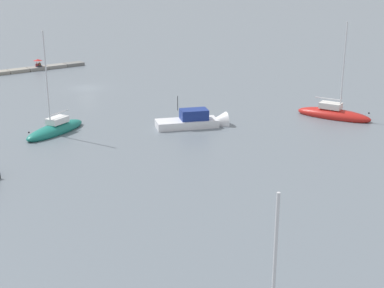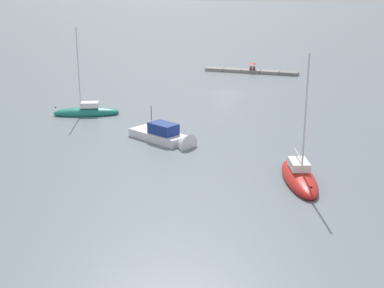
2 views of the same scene
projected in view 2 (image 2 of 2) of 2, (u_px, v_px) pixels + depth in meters
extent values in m
plane|color=slate|center=(225.00, 93.00, 78.68)|extent=(500.00, 500.00, 0.00)
cube|color=slate|center=(289.00, 73.00, 92.45)|extent=(3.19, 1.99, 0.53)
cube|color=gray|center=(270.00, 72.00, 93.45)|extent=(3.19, 1.99, 0.53)
cube|color=gray|center=(251.00, 71.00, 94.45)|extent=(3.19, 1.99, 0.53)
cube|color=gray|center=(233.00, 70.00, 95.44)|extent=(3.19, 1.99, 0.53)
cube|color=gray|center=(215.00, 69.00, 96.44)|extent=(3.19, 1.99, 0.53)
cube|color=#1E2333|center=(254.00, 70.00, 94.02)|extent=(0.42, 0.47, 0.16)
cube|color=brown|center=(254.00, 68.00, 94.23)|extent=(0.43, 0.28, 0.52)
sphere|color=tan|center=(254.00, 66.00, 94.12)|extent=(0.22, 0.22, 0.22)
cube|color=#1E2333|center=(251.00, 70.00, 94.07)|extent=(0.42, 0.47, 0.16)
cube|color=maroon|center=(251.00, 68.00, 94.28)|extent=(0.43, 0.28, 0.52)
sphere|color=tan|center=(251.00, 66.00, 94.17)|extent=(0.22, 0.22, 0.22)
cylinder|color=black|center=(253.00, 67.00, 94.18)|extent=(0.02, 0.02, 1.05)
cone|color=#B21E1E|center=(253.00, 63.00, 94.00)|extent=(1.43, 1.43, 0.25)
sphere|color=black|center=(253.00, 62.00, 93.95)|extent=(0.05, 0.05, 0.05)
ellipsoid|color=#197266|center=(87.00, 113.00, 66.61)|extent=(8.28, 5.24, 1.38)
cube|color=white|center=(89.00, 105.00, 66.33)|extent=(2.61, 2.14, 0.63)
cylinder|color=silver|center=(78.00, 68.00, 64.88)|extent=(0.14, 0.14, 9.70)
cylinder|color=silver|center=(92.00, 99.00, 66.14)|extent=(2.63, 1.19, 0.10)
sphere|color=black|center=(56.00, 107.00, 66.11)|extent=(0.18, 0.18, 0.18)
ellipsoid|color=red|center=(299.00, 178.00, 45.45)|extent=(5.30, 8.92, 1.47)
cube|color=silver|center=(299.00, 164.00, 45.53)|extent=(2.22, 2.77, 0.68)
cylinder|color=silver|center=(305.00, 115.00, 43.07)|extent=(0.15, 0.15, 9.90)
cylinder|color=silver|center=(298.00, 154.00, 45.67)|extent=(1.15, 2.86, 0.11)
sphere|color=black|center=(311.00, 187.00, 41.44)|extent=(0.20, 0.20, 0.20)
cube|color=silver|center=(158.00, 137.00, 56.82)|extent=(7.08, 4.97, 1.11)
cone|color=silver|center=(181.00, 144.00, 54.66)|extent=(3.09, 3.10, 2.34)
cube|color=navy|center=(163.00, 128.00, 55.96)|extent=(3.44, 2.90, 1.11)
cube|color=#283847|center=(169.00, 129.00, 55.43)|extent=(0.85, 1.66, 0.78)
cylinder|color=black|center=(151.00, 113.00, 56.72)|extent=(0.07, 0.07, 1.55)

